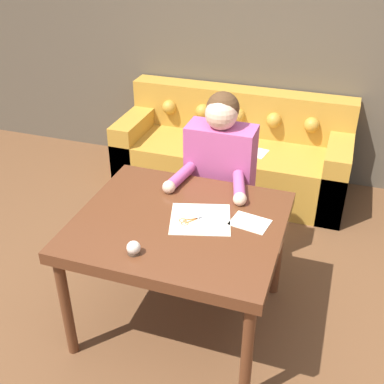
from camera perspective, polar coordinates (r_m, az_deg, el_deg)
ground_plane at (r=3.05m, az=0.79°, el=-16.26°), size 16.00×16.00×0.00m
wall_back at (r=4.32m, az=10.40°, el=18.02°), size 8.00×0.06×2.60m
dining_table at (r=2.69m, az=-1.52°, el=-4.68°), size 1.13×0.99×0.75m
couch at (r=4.33m, az=4.86°, el=4.42°), size 2.00×0.79×0.84m
person at (r=3.21m, az=3.28°, el=1.25°), size 0.52×0.58×1.26m
pattern_paper_main at (r=2.65m, az=1.00°, el=-3.23°), size 0.40×0.39×0.00m
pattern_paper_offcut at (r=2.64m, az=6.88°, el=-3.61°), size 0.23×0.19×0.00m
scissors at (r=2.64m, az=0.12°, el=-3.32°), size 0.21×0.20×0.01m
pin_cushion at (r=2.41m, az=-6.94°, el=-6.63°), size 0.07×0.07×0.07m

